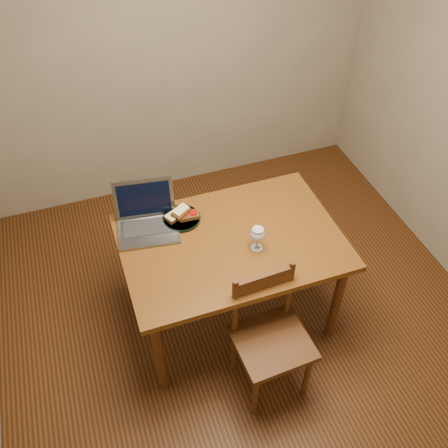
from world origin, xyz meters
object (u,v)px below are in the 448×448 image
object	(u,v)px
milk_glass	(257,239)
plate	(182,219)
chair	(271,334)
laptop	(146,216)
table	(231,250)

from	to	relation	value
milk_glass	plate	bearing A→B (deg)	133.14
chair	plate	world-z (taller)	chair
chair	laptop	world-z (taller)	laptop
chair	milk_glass	size ratio (longest dim) A/B	2.80
chair	plate	size ratio (longest dim) A/B	1.88
table	chair	xyz separation A→B (m)	(0.05, -0.52, -0.18)
chair	laptop	xyz separation A→B (m)	(-0.49, 0.82, 0.33)
laptop	milk_glass	bearing A→B (deg)	-27.81
milk_glass	laptop	xyz separation A→B (m)	(-0.56, 0.40, -0.01)
chair	milk_glass	xyz separation A→B (m)	(0.07, 0.41, 0.34)
table	laptop	world-z (taller)	laptop
plate	milk_glass	world-z (taller)	milk_glass
milk_glass	laptop	distance (m)	0.69
table	laptop	xyz separation A→B (m)	(-0.44, 0.29, 0.15)
chair	table	bearing A→B (deg)	92.46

